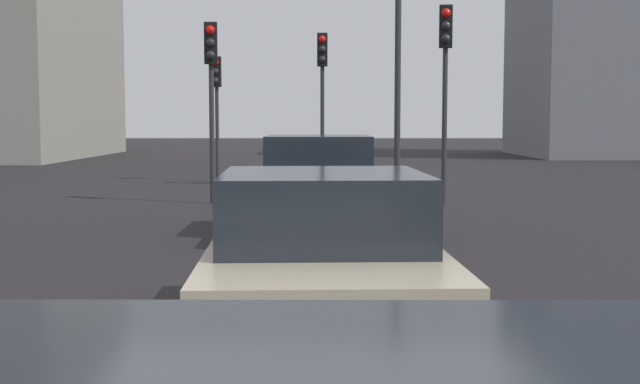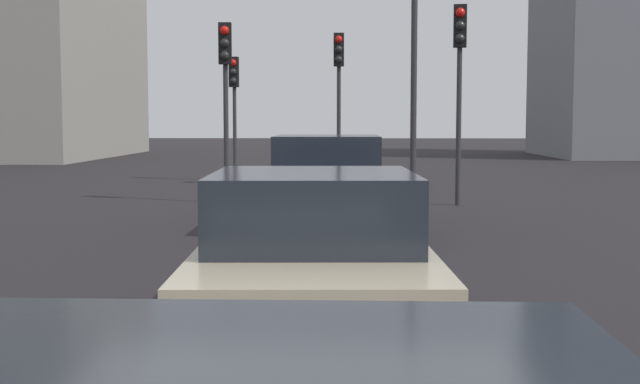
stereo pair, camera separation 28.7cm
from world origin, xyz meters
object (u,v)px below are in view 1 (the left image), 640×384
traffic_light_far_right (445,62)px  car_navy_lead (318,186)px  traffic_light_near_right (216,92)px  traffic_light_near_left (322,77)px  traffic_light_far_left (211,74)px  car_beige_second (322,260)px  street_lamp_kerbside (398,27)px

traffic_light_far_right → car_navy_lead: bearing=-25.1°
car_navy_lead → traffic_light_near_right: bearing=14.7°
car_navy_lead → traffic_light_near_left: bearing=-1.1°
traffic_light_far_left → traffic_light_far_right: 5.09m
car_beige_second → traffic_light_far_left: 12.05m
traffic_light_far_left → traffic_light_far_right: size_ratio=0.92×
traffic_light_far_right → street_lamp_kerbside: street_lamp_kerbside is taller
traffic_light_near_right → traffic_light_far_right: traffic_light_far_right is taller
traffic_light_near_right → street_lamp_kerbside: 6.28m
car_beige_second → traffic_light_far_left: bearing=9.5°
traffic_light_near_left → street_lamp_kerbside: 2.61m
car_beige_second → car_navy_lead: bearing=-1.8°
traffic_light_near_right → traffic_light_far_right: bearing=42.6°
street_lamp_kerbside → traffic_light_far_right: bearing=-169.7°
traffic_light_near_right → traffic_light_far_right: (-7.02, -5.79, 0.39)m
car_navy_lead → traffic_light_far_right: bearing=-32.7°
street_lamp_kerbside → traffic_light_far_left: bearing=127.4°
traffic_light_near_left → traffic_light_far_left: size_ratio=1.06×
traffic_light_far_right → car_beige_second: bearing=-6.3°
traffic_light_near_right → traffic_light_far_left: (-6.67, -0.71, 0.17)m
traffic_light_near_left → traffic_light_near_right: traffic_light_near_left is taller
car_beige_second → traffic_light_near_left: 16.39m
traffic_light_near_left → car_beige_second: bearing=1.2°
car_beige_second → traffic_light_far_right: bearing=-15.5°
traffic_light_near_left → traffic_light_near_right: bearing=-121.7°
traffic_light_near_right → street_lamp_kerbside: street_lamp_kerbside is taller
car_beige_second → traffic_light_near_right: 18.66m
traffic_light_far_left → street_lamp_kerbside: (3.36, -4.40, 1.37)m
car_navy_lead → street_lamp_kerbside: size_ratio=0.64×
traffic_light_near_left → traffic_light_far_left: bearing=-26.6°
traffic_light_near_left → street_lamp_kerbside: size_ratio=0.59×
traffic_light_far_left → traffic_light_near_right: bearing=-177.8°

